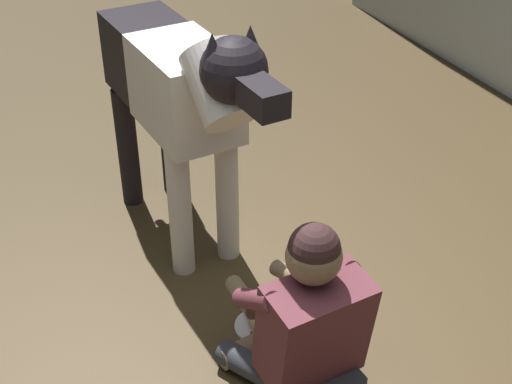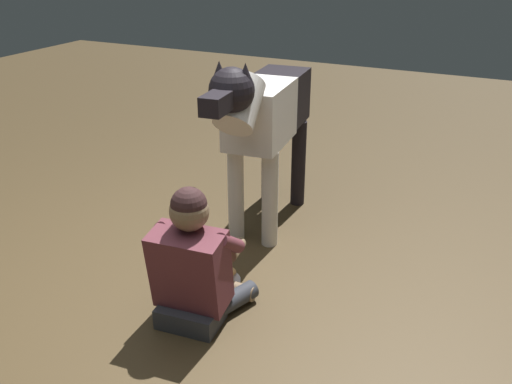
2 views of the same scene
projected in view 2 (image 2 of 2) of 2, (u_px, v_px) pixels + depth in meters
The scene contains 4 objects.
ground_plane at pixel (173, 302), 3.24m from camera, with size 13.81×13.81×0.00m, color #483821.
person_sitting_on_floor at pixel (195, 266), 2.99m from camera, with size 0.65×0.58×0.81m.
large_dog at pixel (263, 117), 3.73m from camera, with size 1.66×0.44×1.33m.
hot_dog_on_plate at pixel (222, 277), 3.43m from camera, with size 0.23×0.23×0.06m.
Camera 2 is at (2.18, 1.60, 1.96)m, focal length 38.39 mm.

